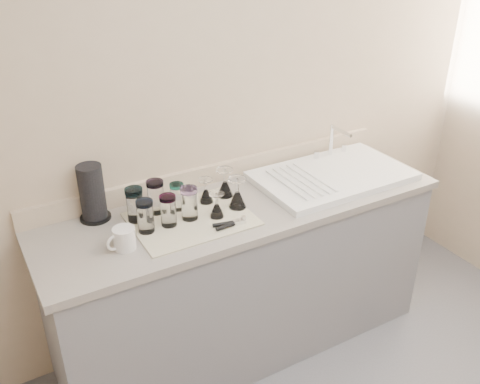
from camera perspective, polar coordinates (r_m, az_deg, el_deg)
room_envelope at (r=1.54m, az=23.51°, el=1.22°), size 3.54×3.50×2.52m
counter_unit at (r=2.89m, az=0.39°, el=-9.00°), size 2.06×0.62×0.90m
sink_unit at (r=2.92m, az=9.81°, el=1.79°), size 0.82×0.50×0.22m
dish_towel at (r=2.51m, az=-5.21°, el=-2.89°), size 0.55×0.42×0.01m
tumbler_teal at (r=2.50m, az=-11.15°, el=-1.29°), size 0.08×0.08×0.16m
tumbler_cyan at (r=2.54m, az=-8.98°, el=-0.48°), size 0.08×0.08×0.16m
tumbler_purple at (r=2.56m, az=-6.72°, el=-0.47°), size 0.07×0.07×0.13m
tumbler_magenta at (r=2.40m, az=-10.06°, el=-2.54°), size 0.08×0.08×0.15m
tumbler_blue at (r=2.44m, az=-7.65°, el=-1.95°), size 0.08×0.08×0.15m
tumbler_lavender at (r=2.47m, az=-5.43°, el=-1.19°), size 0.08×0.08×0.16m
tumbler_extra at (r=2.56m, az=-11.02°, el=-1.04°), size 0.06×0.06×0.12m
goblet_back_left at (r=2.63m, az=-3.64°, el=-0.23°), size 0.07×0.07×0.12m
goblet_back_right at (r=2.68m, az=-1.61°, el=0.56°), size 0.08×0.08×0.15m
goblet_front_left at (r=2.50m, az=-2.50°, el=-1.77°), size 0.07×0.07×0.12m
goblet_front_right at (r=2.57m, az=-0.28°, el=-0.58°), size 0.09×0.09×0.15m
can_opener at (r=2.44m, az=-1.07°, el=-3.42°), size 0.15×0.06×0.02m
white_mug at (r=2.33m, az=-12.31°, el=-4.89°), size 0.14×0.12×0.10m
paper_towel_roll at (r=2.54m, az=-15.49°, el=-0.14°), size 0.14×0.14×0.27m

